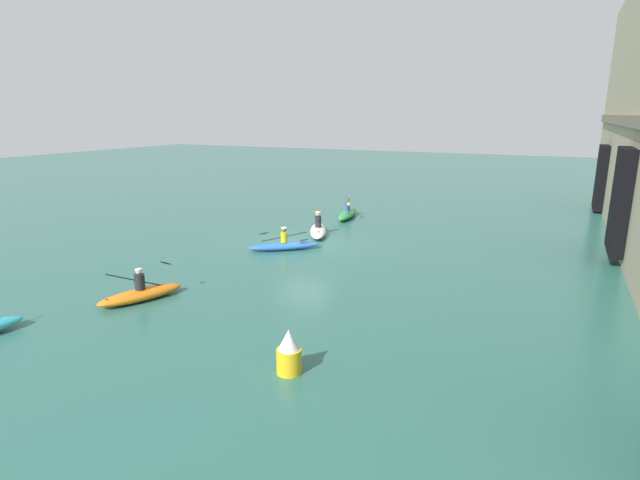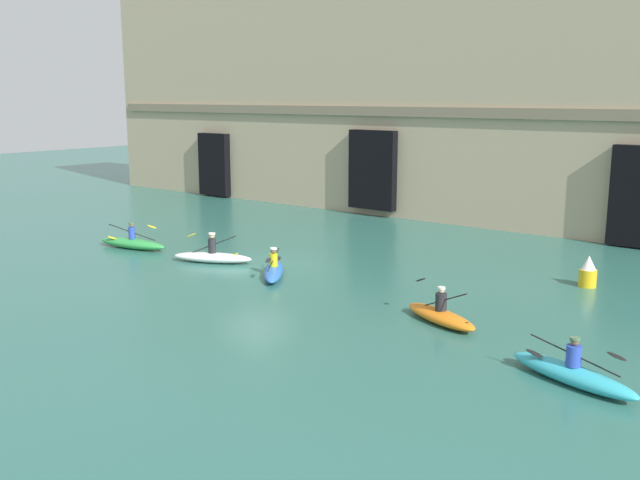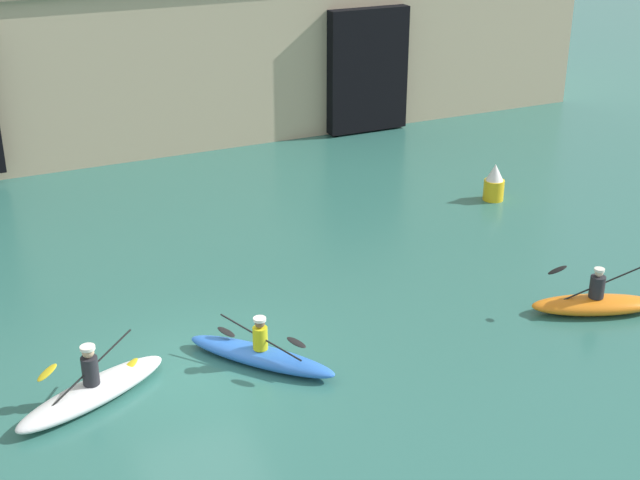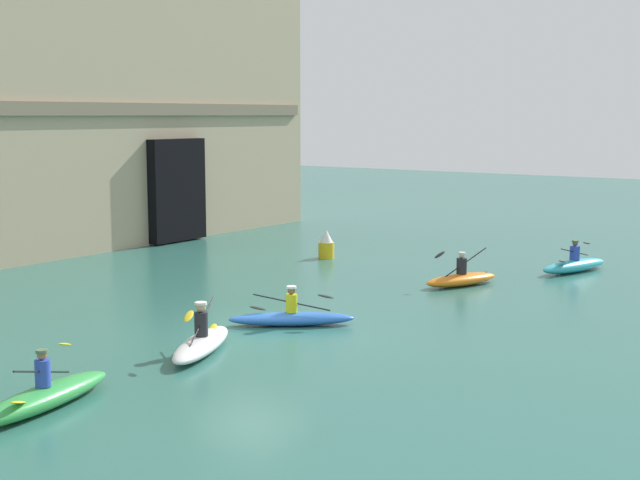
{
  "view_description": "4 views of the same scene",
  "coord_description": "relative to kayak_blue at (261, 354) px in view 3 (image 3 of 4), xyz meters",
  "views": [
    {
      "loc": [
        20.04,
        10.43,
        5.94
      ],
      "look_at": [
        3.28,
        2.39,
        1.23
      ],
      "focal_mm": 28.0,
      "sensor_mm": 36.0,
      "label": 1
    },
    {
      "loc": [
        18.11,
        -19.18,
        6.46
      ],
      "look_at": [
        2.92,
        0.22,
        1.45
      ],
      "focal_mm": 40.0,
      "sensor_mm": 36.0,
      "label": 2
    },
    {
      "loc": [
        -4.19,
        -14.68,
        9.44
      ],
      "look_at": [
        3.11,
        0.84,
        1.87
      ],
      "focal_mm": 50.0,
      "sensor_mm": 36.0,
      "label": 3
    },
    {
      "loc": [
        -16.72,
        -13.98,
        5.42
      ],
      "look_at": [
        2.27,
        -0.55,
        2.14
      ],
      "focal_mm": 50.0,
      "sensor_mm": 36.0,
      "label": 4
    }
  ],
  "objects": [
    {
      "name": "kayak_blue",
      "position": [
        0.0,
        0.0,
        0.0
      ],
      "size": [
        2.55,
        2.95,
        1.04
      ],
      "rotation": [
        0.0,
        0.0,
        2.25
      ],
      "color": "blue",
      "rests_on": "ground"
    },
    {
      "name": "kayak_orange",
      "position": [
        7.47,
        -1.15,
        0.02
      ],
      "size": [
        2.91,
        1.77,
        1.19
      ],
      "rotation": [
        0.0,
        0.0,
        2.76
      ],
      "color": "orange",
      "rests_on": "ground"
    },
    {
      "name": "marker_buoy",
      "position": [
        9.5,
        5.53,
        0.29
      ],
      "size": [
        0.6,
        0.6,
        1.09
      ],
      "color": "yellow",
      "rests_on": "ground"
    },
    {
      "name": "ground_plane",
      "position": [
        -1.24,
        0.37,
        -0.21
      ],
      "size": [
        120.0,
        120.0,
        0.0
      ],
      "primitive_type": "plane",
      "color": "#2D665B"
    },
    {
      "name": "kayak_white",
      "position": [
        -3.31,
        0.09,
        0.02
      ],
      "size": [
        3.28,
        2.07,
        1.18
      ],
      "rotation": [
        0.0,
        0.0,
        0.43
      ],
      "color": "white",
      "rests_on": "ground"
    }
  ]
}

